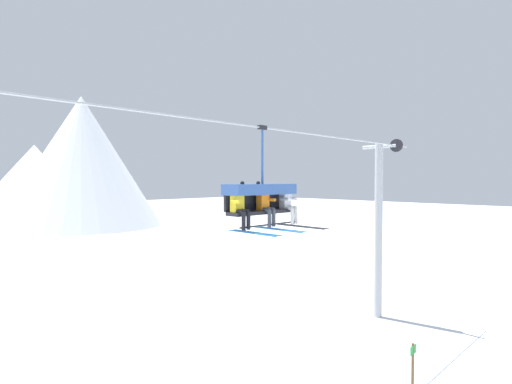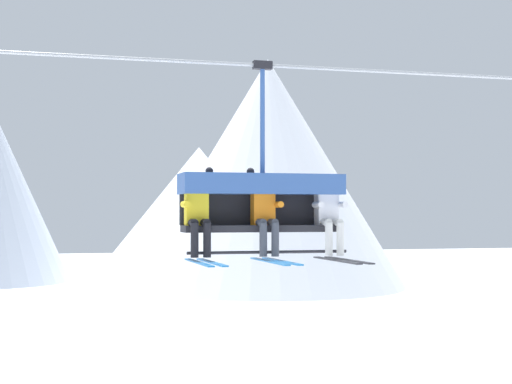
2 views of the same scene
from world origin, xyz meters
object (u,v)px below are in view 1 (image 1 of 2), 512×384
(skier_white, at_px, (289,203))
(trail_sign, at_px, (413,368))
(lift_tower_far, at_px, (379,225))
(skier_yellow, at_px, (240,206))
(chairlift_chair, at_px, (260,194))
(skier_orange, at_px, (266,204))

(skier_white, bearing_deg, trail_sign, -59.81)
(lift_tower_far, xyz_separation_m, trail_sign, (-5.58, -3.99, -3.23))
(skier_yellow, bearing_deg, trail_sign, -39.30)
(lift_tower_far, height_order, trail_sign, lift_tower_far)
(lift_tower_far, bearing_deg, skier_white, -172.81)
(skier_yellow, bearing_deg, chairlift_chair, 12.30)
(lift_tower_far, bearing_deg, skier_orange, -173.70)
(skier_orange, bearing_deg, trail_sign, -47.93)
(skier_white, bearing_deg, skier_yellow, 179.80)
(skier_yellow, xyz_separation_m, skier_white, (1.97, -0.01, -0.02))
(lift_tower_far, xyz_separation_m, skier_yellow, (-9.33, -0.92, 1.36))
(skier_white, bearing_deg, lift_tower_far, 7.19)
(skier_orange, height_order, trail_sign, skier_orange)
(chairlift_chair, bearing_deg, skier_yellow, -167.70)
(skier_yellow, height_order, skier_orange, same)
(trail_sign, bearing_deg, skier_orange, 132.07)
(skier_yellow, relative_size, trail_sign, 1.06)
(chairlift_chair, relative_size, trail_sign, 1.76)
(lift_tower_far, bearing_deg, trail_sign, -144.44)
(skier_yellow, distance_m, skier_orange, 0.98)
(skier_orange, distance_m, skier_white, 0.99)
(skier_yellow, bearing_deg, skier_orange, 0.00)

